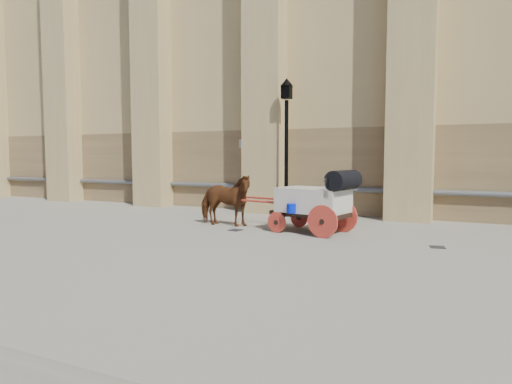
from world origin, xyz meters
The scene contains 6 objects.
ground centered at (0.00, 0.00, 0.00)m, with size 90.00×90.00×0.00m, color slate.
horse centered at (-0.69, 0.16, 0.76)m, with size 0.82×1.80×1.52m, color brown.
carriage centered at (2.13, 0.13, 0.91)m, with size 3.97×1.76×1.68m.
street_lamp centered at (0.13, 2.91, 2.47)m, with size 0.43×0.43×4.61m.
drain_grate_near centered at (-0.03, -0.42, 0.01)m, with size 0.32×0.32×0.01m, color black.
drain_grate_far centered at (5.16, -0.51, 0.01)m, with size 0.32×0.32×0.01m, color black.
Camera 1 is at (5.85, -11.36, 2.06)m, focal length 32.00 mm.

